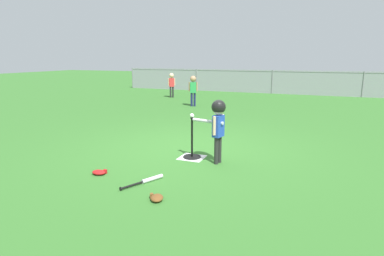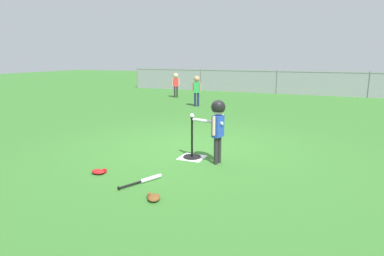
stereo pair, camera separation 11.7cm
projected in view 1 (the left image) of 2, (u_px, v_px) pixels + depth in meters
ground_plane at (191, 148)px, 6.51m from camera, size 60.00×60.00×0.00m
home_plate at (192, 157)px, 5.88m from camera, size 0.44×0.44×0.01m
batting_tee at (192, 151)px, 5.86m from camera, size 0.32×0.32×0.74m
baseball_on_tee at (192, 115)px, 5.72m from camera, size 0.07×0.07×0.07m
batter_child at (218, 119)px, 5.42m from camera, size 0.62×0.31×1.10m
fielder_near_right at (193, 87)px, 11.82m from camera, size 0.31×0.22×1.11m
fielder_deep_right at (172, 82)px, 14.40m from camera, size 0.29×0.21×1.08m
spare_bat_silver at (148, 180)px, 4.73m from camera, size 0.35×0.68×0.06m
glove_by_plate at (157, 198)px, 4.13m from camera, size 0.24×0.27×0.07m
glove_near_bats at (99, 172)px, 5.03m from camera, size 0.22×0.17×0.07m
outfield_fence at (272, 81)px, 15.96m from camera, size 16.06×0.06×1.15m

